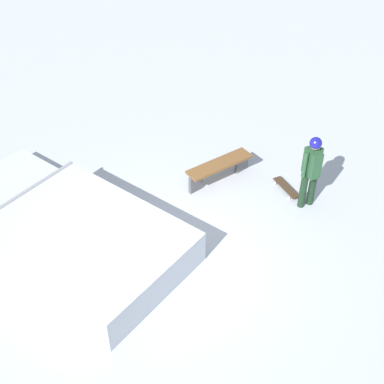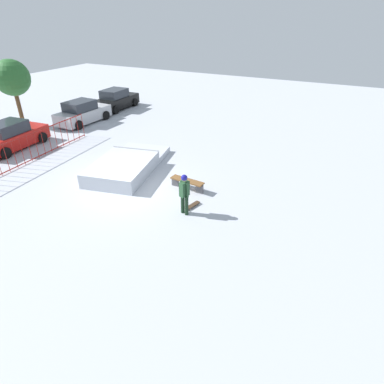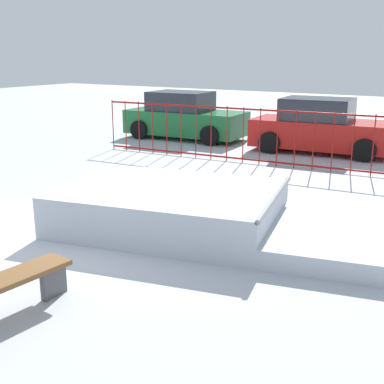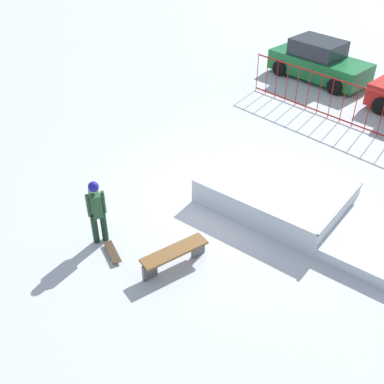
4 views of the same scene
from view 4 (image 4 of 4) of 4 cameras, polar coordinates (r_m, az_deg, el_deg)
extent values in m
plane|color=#B2B7C1|center=(12.73, 3.58, -0.90)|extent=(60.00, 60.00, 0.00)
cube|color=silver|center=(12.56, 10.13, -0.06)|extent=(4.07, 3.30, 0.70)
cube|color=silver|center=(12.00, 21.29, -5.47)|extent=(2.31, 2.92, 0.30)
cylinder|color=gray|center=(11.84, 17.86, -1.82)|extent=(0.63, 2.56, 0.08)
cylinder|color=black|center=(11.36, -10.73, -4.17)|extent=(0.15, 0.15, 0.82)
cylinder|color=black|center=(11.34, -11.81, -4.43)|extent=(0.15, 0.15, 0.82)
cube|color=#264C2D|center=(10.91, -11.70, -1.44)|extent=(0.43, 0.32, 0.60)
cylinder|color=#264C2D|center=(10.93, -10.81, -1.23)|extent=(0.09, 0.09, 0.60)
cylinder|color=#264C2D|center=(10.89, -12.59, -1.65)|extent=(0.09, 0.09, 0.60)
sphere|color=tan|center=(10.65, -11.98, 0.49)|extent=(0.22, 0.22, 0.22)
sphere|color=navy|center=(10.64, -12.00, 0.62)|extent=(0.25, 0.25, 0.25)
cube|color=#3F2D1E|center=(11.14, -9.76, -7.23)|extent=(0.82, 0.39, 0.02)
cylinder|color=silver|center=(11.00, -8.71, -8.17)|extent=(0.06, 0.04, 0.06)
cylinder|color=silver|center=(10.96, -9.86, -8.50)|extent=(0.06, 0.04, 0.06)
cylinder|color=silver|center=(11.40, -9.61, -6.39)|extent=(0.06, 0.04, 0.06)
cylinder|color=silver|center=(11.36, -10.72, -6.70)|extent=(0.06, 0.04, 0.06)
cylinder|color=maroon|center=(16.57, 20.60, 11.73)|extent=(9.07, 0.66, 0.05)
cylinder|color=maroon|center=(17.11, 19.67, 7.63)|extent=(9.07, 0.66, 0.05)
cylinder|color=maroon|center=(19.03, 8.01, 14.35)|extent=(0.03, 0.03, 1.50)
cylinder|color=maroon|center=(18.76, 9.17, 13.93)|extent=(0.03, 0.03, 1.50)
cylinder|color=maroon|center=(18.50, 10.35, 13.49)|extent=(0.03, 0.03, 1.50)
cylinder|color=maroon|center=(18.25, 11.56, 13.03)|extent=(0.03, 0.03, 1.50)
cylinder|color=maroon|center=(18.00, 12.80, 12.55)|extent=(0.03, 0.03, 1.50)
cylinder|color=maroon|center=(17.77, 14.06, 12.05)|extent=(0.03, 0.03, 1.50)
cylinder|color=maroon|center=(17.54, 15.36, 11.53)|extent=(0.03, 0.03, 1.50)
cylinder|color=maroon|center=(17.33, 16.68, 11.00)|extent=(0.03, 0.03, 1.50)
cylinder|color=maroon|center=(17.12, 18.03, 10.44)|extent=(0.03, 0.03, 1.50)
cylinder|color=maroon|center=(16.93, 19.41, 9.87)|extent=(0.03, 0.03, 1.50)
cylinder|color=maroon|center=(16.75, 20.81, 9.27)|extent=(0.03, 0.03, 1.50)
cylinder|color=maroon|center=(16.58, 22.24, 8.66)|extent=(0.03, 0.03, 1.50)
cube|color=brown|center=(10.46, -2.17, -7.27)|extent=(0.55, 1.63, 0.06)
cube|color=#4C4C51|center=(10.40, -5.20, -9.60)|extent=(0.08, 0.36, 0.42)
cube|color=#4C4C51|center=(10.89, 0.76, -6.88)|extent=(0.08, 0.36, 0.42)
cube|color=#196B33|center=(20.70, 15.32, 14.67)|extent=(4.20, 1.95, 0.80)
cube|color=#262B33|center=(20.57, 15.17, 16.71)|extent=(2.09, 1.62, 0.64)
cylinder|color=black|center=(20.88, 19.67, 13.34)|extent=(0.65, 0.26, 0.64)
cylinder|color=black|center=(19.47, 17.13, 12.26)|extent=(0.65, 0.26, 0.64)
cylinder|color=black|center=(22.14, 13.52, 15.63)|extent=(0.65, 0.26, 0.64)
cylinder|color=black|center=(20.81, 10.73, 14.70)|extent=(0.65, 0.26, 0.64)
cylinder|color=black|center=(18.36, 22.18, 9.74)|extent=(0.66, 0.27, 0.64)
camera|label=1|loc=(17.20, 1.25, 35.67)|focal=49.87mm
camera|label=2|loc=(17.73, -49.87, 23.29)|focal=30.49mm
camera|label=3|loc=(5.08, -0.66, -30.57)|focal=47.54mm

